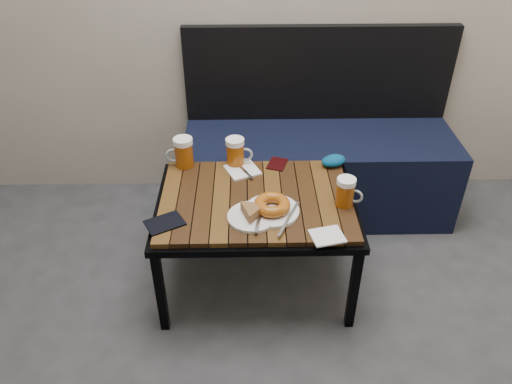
{
  "coord_description": "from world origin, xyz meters",
  "views": [
    {
      "loc": [
        -0.23,
        -0.51,
        1.69
      ],
      "look_at": [
        -0.19,
        1.18,
        0.5
      ],
      "focal_mm": 35.0,
      "sensor_mm": 36.0,
      "label": 1
    }
  ],
  "objects_px": {
    "beer_mug_centre": "(236,152)",
    "passport_burgundy": "(277,164)",
    "cafe_table": "(256,206)",
    "knit_pouch": "(334,161)",
    "passport_navy": "(165,223)",
    "plate_bagel": "(272,207)",
    "beer_mug_right": "(346,192)",
    "bench": "(318,164)",
    "beer_mug_left": "(183,152)",
    "plate_pie": "(252,214)"
  },
  "relations": [
    {
      "from": "beer_mug_centre",
      "to": "plate_pie",
      "type": "xyz_separation_m",
      "value": [
        0.07,
        -0.4,
        -0.05
      ]
    },
    {
      "from": "beer_mug_centre",
      "to": "plate_bagel",
      "type": "bearing_deg",
      "value": -66.92
    },
    {
      "from": "beer_mug_right",
      "to": "bench",
      "type": "bearing_deg",
      "value": 114.07
    },
    {
      "from": "bench",
      "to": "plate_pie",
      "type": "height_order",
      "value": "bench"
    },
    {
      "from": "beer_mug_left",
      "to": "knit_pouch",
      "type": "height_order",
      "value": "beer_mug_left"
    },
    {
      "from": "plate_pie",
      "to": "passport_navy",
      "type": "relative_size",
      "value": 1.38
    },
    {
      "from": "bench",
      "to": "beer_mug_right",
      "type": "distance_m",
      "value": 0.69
    },
    {
      "from": "plate_pie",
      "to": "plate_bagel",
      "type": "height_order",
      "value": "plate_bagel"
    },
    {
      "from": "beer_mug_left",
      "to": "plate_bagel",
      "type": "relative_size",
      "value": 0.5
    },
    {
      "from": "beer_mug_centre",
      "to": "passport_navy",
      "type": "distance_m",
      "value": 0.51
    },
    {
      "from": "beer_mug_centre",
      "to": "passport_navy",
      "type": "xyz_separation_m",
      "value": [
        -0.27,
        -0.43,
        -0.06
      ]
    },
    {
      "from": "beer_mug_centre",
      "to": "knit_pouch",
      "type": "relative_size",
      "value": 1.15
    },
    {
      "from": "beer_mug_left",
      "to": "knit_pouch",
      "type": "xyz_separation_m",
      "value": [
        0.68,
        -0.01,
        -0.04
      ]
    },
    {
      "from": "beer_mug_left",
      "to": "passport_navy",
      "type": "distance_m",
      "value": 0.43
    },
    {
      "from": "cafe_table",
      "to": "knit_pouch",
      "type": "xyz_separation_m",
      "value": [
        0.36,
        0.25,
        0.07
      ]
    },
    {
      "from": "bench",
      "to": "knit_pouch",
      "type": "bearing_deg",
      "value": -87.18
    },
    {
      "from": "cafe_table",
      "to": "beer_mug_left",
      "type": "relative_size",
      "value": 6.01
    },
    {
      "from": "bench",
      "to": "cafe_table",
      "type": "relative_size",
      "value": 1.67
    },
    {
      "from": "cafe_table",
      "to": "passport_navy",
      "type": "distance_m",
      "value": 0.4
    },
    {
      "from": "beer_mug_centre",
      "to": "passport_burgundy",
      "type": "height_order",
      "value": "beer_mug_centre"
    },
    {
      "from": "cafe_table",
      "to": "passport_burgundy",
      "type": "bearing_deg",
      "value": 68.31
    },
    {
      "from": "beer_mug_right",
      "to": "plate_bagel",
      "type": "distance_m",
      "value": 0.31
    },
    {
      "from": "beer_mug_left",
      "to": "plate_pie",
      "type": "height_order",
      "value": "beer_mug_left"
    },
    {
      "from": "plate_pie",
      "to": "beer_mug_right",
      "type": "bearing_deg",
      "value": 12.58
    },
    {
      "from": "beer_mug_centre",
      "to": "beer_mug_right",
      "type": "relative_size",
      "value": 1.09
    },
    {
      "from": "cafe_table",
      "to": "plate_bagel",
      "type": "height_order",
      "value": "plate_bagel"
    },
    {
      "from": "beer_mug_left",
      "to": "plate_pie",
      "type": "bearing_deg",
      "value": 121.94
    },
    {
      "from": "cafe_table",
      "to": "passport_burgundy",
      "type": "relative_size",
      "value": 7.7
    },
    {
      "from": "beer_mug_left",
      "to": "plate_pie",
      "type": "relative_size",
      "value": 0.71
    },
    {
      "from": "cafe_table",
      "to": "beer_mug_centre",
      "type": "height_order",
      "value": "beer_mug_centre"
    },
    {
      "from": "plate_bagel",
      "to": "passport_burgundy",
      "type": "xyz_separation_m",
      "value": [
        0.04,
        0.36,
        -0.02
      ]
    },
    {
      "from": "bench",
      "to": "beer_mug_right",
      "type": "bearing_deg",
      "value": -88.3
    },
    {
      "from": "plate_bagel",
      "to": "passport_navy",
      "type": "distance_m",
      "value": 0.43
    },
    {
      "from": "cafe_table",
      "to": "knit_pouch",
      "type": "bearing_deg",
      "value": 34.37
    },
    {
      "from": "passport_burgundy",
      "to": "cafe_table",
      "type": "bearing_deg",
      "value": -93.87
    },
    {
      "from": "bench",
      "to": "plate_bagel",
      "type": "xyz_separation_m",
      "value": [
        -0.28,
        -0.68,
        0.22
      ]
    },
    {
      "from": "passport_navy",
      "to": "passport_burgundy",
      "type": "relative_size",
      "value": 1.31
    },
    {
      "from": "knit_pouch",
      "to": "beer_mug_right",
      "type": "bearing_deg",
      "value": -89.55
    },
    {
      "from": "bench",
      "to": "passport_navy",
      "type": "height_order",
      "value": "bench"
    },
    {
      "from": "beer_mug_right",
      "to": "passport_navy",
      "type": "relative_size",
      "value": 0.87
    },
    {
      "from": "bench",
      "to": "beer_mug_left",
      "type": "distance_m",
      "value": 0.79
    },
    {
      "from": "bench",
      "to": "passport_burgundy",
      "type": "xyz_separation_m",
      "value": [
        -0.24,
        -0.32,
        0.2
      ]
    },
    {
      "from": "plate_pie",
      "to": "passport_burgundy",
      "type": "height_order",
      "value": "plate_pie"
    },
    {
      "from": "beer_mug_left",
      "to": "passport_navy",
      "type": "relative_size",
      "value": 0.98
    },
    {
      "from": "beer_mug_centre",
      "to": "beer_mug_right",
      "type": "height_order",
      "value": "beer_mug_centre"
    },
    {
      "from": "beer_mug_left",
      "to": "beer_mug_centre",
      "type": "height_order",
      "value": "beer_mug_left"
    },
    {
      "from": "plate_bagel",
      "to": "passport_navy",
      "type": "bearing_deg",
      "value": -171.37
    },
    {
      "from": "beer_mug_right",
      "to": "plate_pie",
      "type": "bearing_deg",
      "value": -145.05
    },
    {
      "from": "cafe_table",
      "to": "plate_bagel",
      "type": "distance_m",
      "value": 0.14
    },
    {
      "from": "cafe_table",
      "to": "beer_mug_right",
      "type": "bearing_deg",
      "value": -8.52
    }
  ]
}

